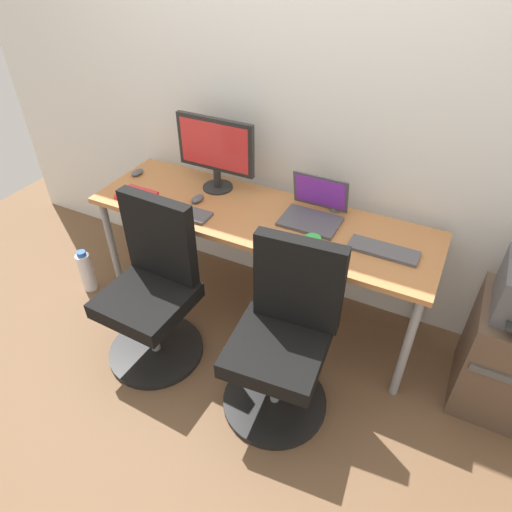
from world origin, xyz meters
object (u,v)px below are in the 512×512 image
(water_bottle_on_floor, at_px, (87,271))
(coffee_mug, at_px, (312,245))
(office_chair_right, at_px, (283,340))
(office_chair_left, at_px, (153,292))
(desktop_monitor, at_px, (215,149))
(open_laptop, at_px, (314,209))

(water_bottle_on_floor, xyz_separation_m, coffee_mug, (1.49, 0.14, 0.62))
(water_bottle_on_floor, bearing_deg, coffee_mug, 5.29)
(office_chair_right, bearing_deg, office_chair_left, 179.99)
(water_bottle_on_floor, distance_m, desktop_monitor, 1.22)
(office_chair_left, bearing_deg, office_chair_right, -0.01)
(office_chair_right, xyz_separation_m, desktop_monitor, (-0.74, 0.68, 0.55))
(office_chair_right, distance_m, coffee_mug, 0.48)
(office_chair_right, relative_size, coffee_mug, 10.22)
(coffee_mug, bearing_deg, office_chair_left, -156.56)
(office_chair_left, relative_size, coffee_mug, 10.22)
(office_chair_left, bearing_deg, water_bottle_on_floor, 165.45)
(desktop_monitor, distance_m, open_laptop, 0.66)
(open_laptop, bearing_deg, office_chair_left, -136.29)
(desktop_monitor, height_order, open_laptop, desktop_monitor)
(office_chair_right, relative_size, open_laptop, 3.03)
(office_chair_left, distance_m, office_chair_right, 0.77)
(desktop_monitor, bearing_deg, water_bottle_on_floor, -147.40)
(office_chair_right, distance_m, desktop_monitor, 1.14)
(office_chair_left, relative_size, water_bottle_on_floor, 3.03)
(office_chair_left, height_order, desktop_monitor, desktop_monitor)
(office_chair_left, xyz_separation_m, office_chair_right, (0.77, -0.00, 0.00))
(office_chair_left, distance_m, desktop_monitor, 0.87)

